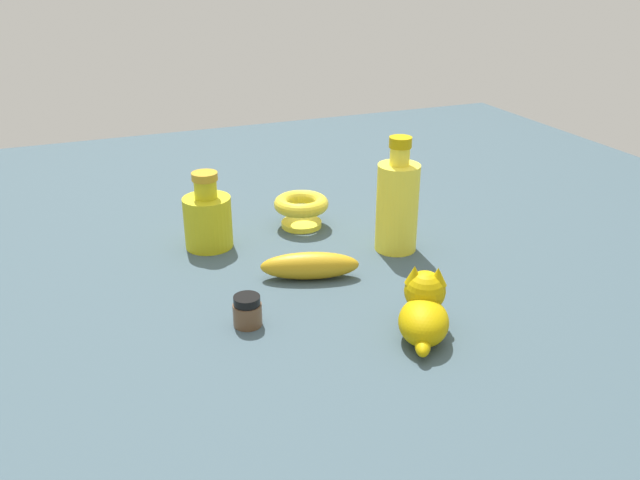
{
  "coord_description": "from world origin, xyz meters",
  "views": [
    {
      "loc": [
        -0.87,
        0.35,
        0.49
      ],
      "look_at": [
        0.0,
        0.0,
        0.07
      ],
      "focal_mm": 36.79,
      "sensor_mm": 36.0,
      "label": 1
    }
  ],
  "objects_px": {
    "bottle_short": "(208,218)",
    "bottle_tall": "(397,204)",
    "banana": "(310,266)",
    "bowl": "(301,207)",
    "cat_figurine": "(424,310)",
    "nail_polish_jar": "(247,311)"
  },
  "relations": [
    {
      "from": "nail_polish_jar",
      "to": "bottle_short",
      "type": "bearing_deg",
      "value": -2.17
    },
    {
      "from": "banana",
      "to": "bottle_tall",
      "type": "relative_size",
      "value": 0.78
    },
    {
      "from": "bottle_short",
      "to": "nail_polish_jar",
      "type": "bearing_deg",
      "value": 177.83
    },
    {
      "from": "nail_polish_jar",
      "to": "bowl",
      "type": "xyz_separation_m",
      "value": [
        0.31,
        -0.19,
        0.02
      ]
    },
    {
      "from": "bottle_short",
      "to": "bowl",
      "type": "relative_size",
      "value": 1.33
    },
    {
      "from": "bottle_short",
      "to": "nail_polish_jar",
      "type": "height_order",
      "value": "bottle_short"
    },
    {
      "from": "cat_figurine",
      "to": "bowl",
      "type": "relative_size",
      "value": 1.18
    },
    {
      "from": "banana",
      "to": "bowl",
      "type": "distance_m",
      "value": 0.22
    },
    {
      "from": "cat_figurine",
      "to": "bowl",
      "type": "height_order",
      "value": "cat_figurine"
    },
    {
      "from": "banana",
      "to": "cat_figurine",
      "type": "bearing_deg",
      "value": 129.34
    },
    {
      "from": "bottle_short",
      "to": "bowl",
      "type": "xyz_separation_m",
      "value": [
        0.02,
        -0.18,
        -0.01
      ]
    },
    {
      "from": "bottle_short",
      "to": "banana",
      "type": "distance_m",
      "value": 0.22
    },
    {
      "from": "cat_figurine",
      "to": "bottle_short",
      "type": "bearing_deg",
      "value": 27.37
    },
    {
      "from": "cat_figurine",
      "to": "nail_polish_jar",
      "type": "relative_size",
      "value": 2.72
    },
    {
      "from": "bottle_tall",
      "to": "bowl",
      "type": "distance_m",
      "value": 0.2
    },
    {
      "from": "nail_polish_jar",
      "to": "bottle_tall",
      "type": "height_order",
      "value": "bottle_tall"
    },
    {
      "from": "cat_figurine",
      "to": "banana",
      "type": "bearing_deg",
      "value": 21.3
    },
    {
      "from": "bottle_short",
      "to": "bottle_tall",
      "type": "height_order",
      "value": "bottle_tall"
    },
    {
      "from": "banana",
      "to": "nail_polish_jar",
      "type": "distance_m",
      "value": 0.17
    },
    {
      "from": "bottle_short",
      "to": "cat_figurine",
      "type": "bearing_deg",
      "value": -152.63
    },
    {
      "from": "bottle_short",
      "to": "cat_figurine",
      "type": "height_order",
      "value": "bottle_short"
    },
    {
      "from": "bottle_short",
      "to": "bowl",
      "type": "distance_m",
      "value": 0.19
    }
  ]
}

